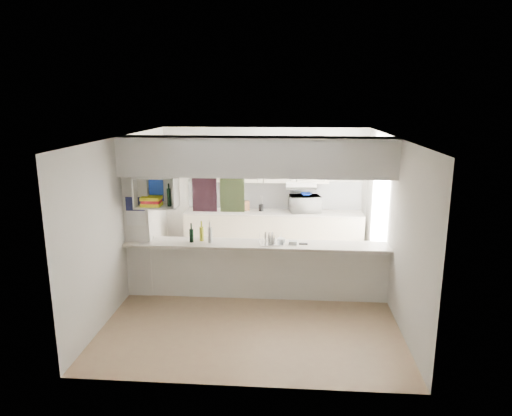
# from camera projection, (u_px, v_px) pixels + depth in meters

# --- Properties ---
(floor) EXTENTS (4.80, 4.80, 0.00)m
(floor) POSITION_uv_depth(u_px,v_px,m) (256.00, 297.00, 7.47)
(floor) COLOR tan
(floor) RESTS_ON ground
(ceiling) EXTENTS (4.80, 4.80, 0.00)m
(ceiling) POSITION_uv_depth(u_px,v_px,m) (256.00, 137.00, 6.87)
(ceiling) COLOR white
(ceiling) RESTS_ON wall_back
(wall_back) EXTENTS (4.20, 0.00, 4.20)m
(wall_back) POSITION_uv_depth(u_px,v_px,m) (265.00, 190.00, 9.50)
(wall_back) COLOR silver
(wall_back) RESTS_ON floor
(wall_left) EXTENTS (0.00, 4.80, 4.80)m
(wall_left) POSITION_uv_depth(u_px,v_px,m) (126.00, 218.00, 7.32)
(wall_left) COLOR silver
(wall_left) RESTS_ON floor
(wall_right) EXTENTS (0.00, 4.80, 4.80)m
(wall_right) POSITION_uv_depth(u_px,v_px,m) (392.00, 223.00, 7.01)
(wall_right) COLOR silver
(wall_right) RESTS_ON floor
(servery_partition) EXTENTS (4.20, 0.50, 2.60)m
(servery_partition) POSITION_uv_depth(u_px,v_px,m) (245.00, 198.00, 7.10)
(servery_partition) COLOR silver
(servery_partition) RESTS_ON floor
(cubby_shelf) EXTENTS (0.65, 0.35, 0.50)m
(cubby_shelf) POSITION_uv_depth(u_px,v_px,m) (156.00, 194.00, 7.13)
(cubby_shelf) COLOR white
(cubby_shelf) RESTS_ON bulkhead
(kitchen_run) EXTENTS (3.60, 0.63, 2.24)m
(kitchen_run) POSITION_uv_depth(u_px,v_px,m) (272.00, 216.00, 9.34)
(kitchen_run) COLOR silver
(kitchen_run) RESTS_ON floor
(microwave) EXTENTS (0.67, 0.51, 0.34)m
(microwave) POSITION_uv_depth(u_px,v_px,m) (305.00, 204.00, 9.24)
(microwave) COLOR white
(microwave) RESTS_ON bench_top
(bowl) EXTENTS (0.23, 0.23, 0.06)m
(bowl) POSITION_uv_depth(u_px,v_px,m) (306.00, 194.00, 9.19)
(bowl) COLOR navy
(bowl) RESTS_ON microwave
(dish_rack) EXTENTS (0.41, 0.33, 0.20)m
(dish_rack) POSITION_uv_depth(u_px,v_px,m) (271.00, 239.00, 7.21)
(dish_rack) COLOR silver
(dish_rack) RESTS_ON breakfast_bar
(cup) EXTENTS (0.13, 0.13, 0.09)m
(cup) POSITION_uv_depth(u_px,v_px,m) (272.00, 241.00, 7.17)
(cup) COLOR white
(cup) RESTS_ON dish_rack
(wine_bottles) EXTENTS (0.37, 0.15, 0.34)m
(wine_bottles) POSITION_uv_depth(u_px,v_px,m) (201.00, 234.00, 7.30)
(wine_bottles) COLOR black
(wine_bottles) RESTS_ON breakfast_bar
(plastic_tubs) EXTENTS (0.48, 0.21, 0.06)m
(plastic_tubs) POSITION_uv_depth(u_px,v_px,m) (287.00, 241.00, 7.25)
(plastic_tubs) COLOR silver
(plastic_tubs) RESTS_ON breakfast_bar
(utensil_jar) EXTENTS (0.10, 0.10, 0.14)m
(utensil_jar) POSITION_uv_depth(u_px,v_px,m) (261.00, 208.00, 9.33)
(utensil_jar) COLOR black
(utensil_jar) RESTS_ON bench_top
(knife_block) EXTENTS (0.12, 0.11, 0.20)m
(knife_block) POSITION_uv_depth(u_px,v_px,m) (247.00, 206.00, 9.37)
(knife_block) COLOR brown
(knife_block) RESTS_ON bench_top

